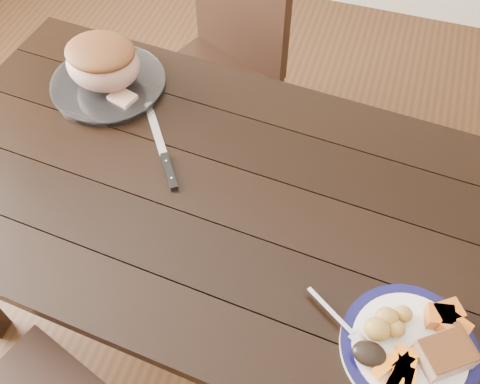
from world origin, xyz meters
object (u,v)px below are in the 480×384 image
(dining_table, at_px, (214,210))
(fork, at_px, (342,323))
(chair_far, at_px, (221,60))
(roast_joint, at_px, (103,64))
(dinner_plate, at_px, (408,348))
(pork_slice, at_px, (444,354))
(carving_knife, at_px, (166,160))
(serving_platter, at_px, (109,84))

(dining_table, xyz_separation_m, fork, (0.38, -0.26, 0.11))
(chair_far, height_order, roast_joint, chair_far)
(dining_table, distance_m, dinner_plate, 0.60)
(dinner_plate, relative_size, roast_joint, 1.34)
(dinner_plate, bearing_deg, chair_far, 127.47)
(pork_slice, height_order, carving_knife, pork_slice)
(carving_knife, bearing_deg, dining_table, 36.14)
(serving_platter, height_order, pork_slice, pork_slice)
(dining_table, bearing_deg, roast_joint, 147.74)
(dining_table, height_order, fork, fork)
(chair_far, bearing_deg, dinner_plate, 150.47)
(serving_platter, height_order, roast_joint, roast_joint)
(fork, bearing_deg, carving_knife, -177.09)
(dinner_plate, bearing_deg, serving_platter, 150.71)
(pork_slice, height_order, fork, pork_slice)
(chair_far, bearing_deg, carving_knife, 120.18)
(carving_knife, bearing_deg, serving_platter, -164.44)
(dining_table, height_order, chair_far, chair_far)
(dinner_plate, xyz_separation_m, serving_platter, (-0.95, 0.53, 0.00))
(fork, xyz_separation_m, carving_knife, (-0.53, 0.31, -0.01))
(serving_platter, xyz_separation_m, carving_knife, (0.27, -0.22, -0.00))
(dinner_plate, distance_m, fork, 0.15)
(dinner_plate, distance_m, carving_knife, 0.75)
(roast_joint, bearing_deg, fork, -33.15)
(roast_joint, bearing_deg, carving_knife, -38.63)
(serving_platter, bearing_deg, dining_table, -32.26)
(chair_far, height_order, carving_knife, chair_far)
(dining_table, distance_m, roast_joint, 0.53)
(pork_slice, height_order, roast_joint, roast_joint)
(serving_platter, distance_m, fork, 0.96)
(serving_platter, bearing_deg, chair_far, 68.18)
(serving_platter, relative_size, carving_knife, 1.21)
(dining_table, height_order, dinner_plate, dinner_plate)
(fork, bearing_deg, dining_table, 178.87)
(chair_far, xyz_separation_m, fork, (0.62, -0.99, 0.25))
(dinner_plate, height_order, serving_platter, serving_platter)
(fork, distance_m, carving_knife, 0.62)
(carving_knife, bearing_deg, pork_slice, 30.79)
(dinner_plate, xyz_separation_m, carving_knife, (-0.68, 0.32, -0.00))
(dinner_plate, bearing_deg, roast_joint, 150.71)
(chair_far, relative_size, carving_knife, 3.42)
(dining_table, relative_size, carving_knife, 6.13)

